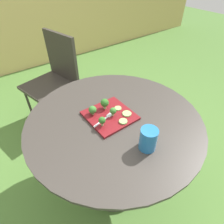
% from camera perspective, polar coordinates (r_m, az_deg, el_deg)
% --- Properties ---
extents(ground_plane, '(12.00, 12.00, 0.00)m').
position_cam_1_polar(ground_plane, '(1.65, 0.48, -20.86)').
color(ground_plane, '#4C7533').
extents(bamboo_fence, '(8.00, 0.08, 1.61)m').
position_cam_1_polar(bamboo_fence, '(3.20, -30.05, 24.08)').
color(bamboo_fence, tan).
rests_on(bamboo_fence, ground_plane).
extents(patio_table, '(1.00, 1.00, 0.72)m').
position_cam_1_polar(patio_table, '(1.24, 0.61, -9.79)').
color(patio_table, '#38332D').
rests_on(patio_table, ground_plane).
extents(patio_chair, '(0.53, 0.53, 0.90)m').
position_cam_1_polar(patio_chair, '(1.98, -16.79, 10.79)').
color(patio_chair, '#332D28').
rests_on(patio_chair, ground_plane).
extents(salad_plate, '(0.25, 0.25, 0.01)m').
position_cam_1_polar(salad_plate, '(1.08, -0.69, -1.05)').
color(salad_plate, maroon).
rests_on(salad_plate, patio_table).
extents(drinking_glass, '(0.08, 0.08, 0.12)m').
position_cam_1_polar(drinking_glass, '(0.90, 10.62, -8.45)').
color(drinking_glass, '#236BA8').
rests_on(drinking_glass, patio_table).
extents(fork, '(0.15, 0.05, 0.00)m').
position_cam_1_polar(fork, '(1.05, -1.90, -1.85)').
color(fork, silver).
rests_on(fork, salad_plate).
extents(broccoli_floret_0, '(0.04, 0.04, 0.05)m').
position_cam_1_polar(broccoli_floret_0, '(0.99, -3.02, -2.58)').
color(broccoli_floret_0, '#99B770').
rests_on(broccoli_floret_0, salad_plate).
extents(broccoli_floret_1, '(0.05, 0.05, 0.05)m').
position_cam_1_polar(broccoli_floret_1, '(1.07, -5.90, 0.64)').
color(broccoli_floret_1, '#99B770').
rests_on(broccoli_floret_1, salad_plate).
extents(broccoli_floret_2, '(0.05, 0.05, 0.06)m').
position_cam_1_polar(broccoli_floret_2, '(1.10, -2.25, 2.73)').
color(broccoli_floret_2, '#99B770').
rests_on(broccoli_floret_2, salad_plate).
extents(broccoli_floret_3, '(0.04, 0.04, 0.05)m').
position_cam_1_polar(broccoli_floret_3, '(1.05, 0.14, 0.22)').
color(broccoli_floret_3, '#99B770').
rests_on(broccoli_floret_3, salad_plate).
extents(cucumber_slice_0, '(0.05, 0.05, 0.01)m').
position_cam_1_polar(cucumber_slice_0, '(1.03, 3.38, -2.84)').
color(cucumber_slice_0, '#8EB766').
rests_on(cucumber_slice_0, salad_plate).
extents(cucumber_slice_1, '(0.04, 0.04, 0.01)m').
position_cam_1_polar(cucumber_slice_1, '(1.12, 1.81, 1.15)').
color(cucumber_slice_1, '#8EB766').
rests_on(cucumber_slice_1, salad_plate).
extents(cucumber_slice_2, '(0.05, 0.05, 0.01)m').
position_cam_1_polar(cucumber_slice_2, '(1.08, 4.51, -0.50)').
color(cucumber_slice_2, '#8EB766').
rests_on(cucumber_slice_2, salad_plate).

